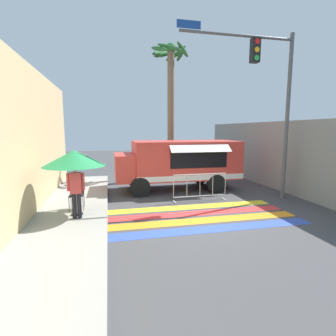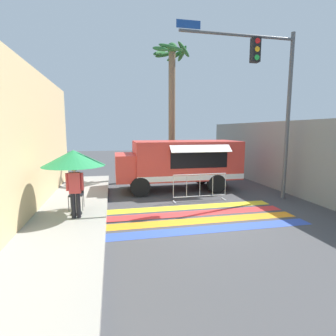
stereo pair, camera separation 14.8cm
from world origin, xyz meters
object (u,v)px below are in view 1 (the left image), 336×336
(traffic_signal_pole, at_px, (269,86))
(vendor_person, at_px, (76,188))
(barricade_front, at_px, (200,187))
(palm_tree, at_px, (170,90))
(patio_umbrella, at_px, (74,158))
(folding_chair, at_px, (77,192))
(food_truck, at_px, (176,161))

(traffic_signal_pole, height_order, vendor_person, traffic_signal_pole)
(vendor_person, relative_size, barricade_front, 0.75)
(vendor_person, relative_size, palm_tree, 0.22)
(patio_umbrella, xyz_separation_m, folding_chair, (-0.07, 0.72, -1.25))
(food_truck, distance_m, patio_umbrella, 5.61)
(palm_tree, bearing_deg, vendor_person, -123.37)
(folding_chair, xyz_separation_m, vendor_person, (0.11, -1.08, 0.37))
(folding_chair, bearing_deg, vendor_person, -73.78)
(food_truck, height_order, patio_umbrella, food_truck)
(food_truck, height_order, folding_chair, food_truck)
(barricade_front, bearing_deg, palm_tree, 89.80)
(traffic_signal_pole, xyz_separation_m, palm_tree, (-2.71, 5.72, 0.56))
(food_truck, bearing_deg, patio_umbrella, -139.90)
(folding_chair, height_order, palm_tree, palm_tree)
(food_truck, bearing_deg, traffic_signal_pole, -39.49)
(traffic_signal_pole, bearing_deg, barricade_front, 172.99)
(food_truck, distance_m, palm_tree, 4.94)
(food_truck, height_order, vendor_person, food_truck)
(food_truck, distance_m, barricade_front, 2.45)
(vendor_person, xyz_separation_m, palm_tree, (4.66, 7.07, 4.06))
(patio_umbrella, distance_m, folding_chair, 1.44)
(traffic_signal_pole, xyz_separation_m, folding_chair, (-7.48, -0.28, -3.88))
(palm_tree, bearing_deg, traffic_signal_pole, -64.65)
(food_truck, xyz_separation_m, traffic_signal_pole, (3.15, -2.60, 3.24))
(food_truck, xyz_separation_m, barricade_front, (0.42, -2.26, -0.84))
(food_truck, xyz_separation_m, vendor_person, (-4.22, -3.95, -0.26))
(folding_chair, height_order, barricade_front, folding_chair)
(vendor_person, xyz_separation_m, barricade_front, (4.64, 1.69, -0.57))
(barricade_front, distance_m, palm_tree, 7.10)
(traffic_signal_pole, height_order, folding_chair, traffic_signal_pole)
(patio_umbrella, relative_size, barricade_front, 0.93)
(patio_umbrella, bearing_deg, traffic_signal_pole, 7.63)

